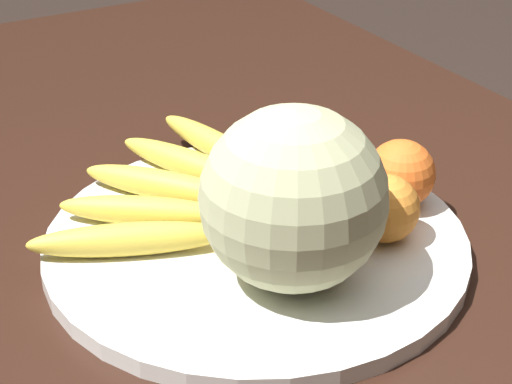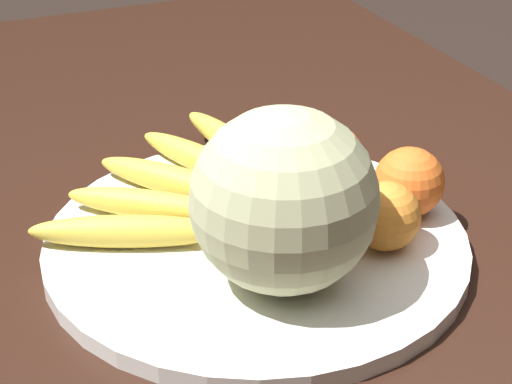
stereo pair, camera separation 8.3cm
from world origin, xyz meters
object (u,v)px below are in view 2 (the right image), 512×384
melon (284,200)px  orange_front_left (351,186)px  orange_mid_center (386,216)px  orange_top_small (409,182)px  fruit_bowl (256,242)px  orange_back_left (266,185)px  banana_bunch (182,183)px  kitchen_table (300,296)px  orange_front_right (274,148)px  orange_back_right (334,155)px

melon → orange_front_left: 0.16m
orange_mid_center → orange_top_small: 0.07m
fruit_bowl → orange_front_left: orange_front_left is taller
orange_mid_center → melon: bearing=96.1°
orange_back_left → orange_mid_center: bearing=-141.6°
melon → banana_bunch: 0.20m
orange_back_left → orange_top_small: 0.15m
kitchen_table → fruit_bowl: fruit_bowl is taller
kitchen_table → orange_front_right: orange_front_right is taller
kitchen_table → melon: bearing=145.1°
orange_front_left → orange_front_right: 0.11m
orange_top_small → orange_back_left: bearing=67.3°
melon → orange_mid_center: melon is taller
melon → orange_front_left: size_ratio=3.02×
orange_mid_center → kitchen_table: bearing=29.7°
banana_bunch → orange_mid_center: size_ratio=4.39×
kitchen_table → orange_mid_center: (-0.08, -0.05, 0.14)m
orange_back_left → orange_top_small: (-0.06, -0.14, 0.00)m
banana_bunch → orange_back_left: size_ratio=4.38×
fruit_bowl → banana_bunch: banana_bunch is taller
orange_front_right → orange_back_left: (-0.07, 0.04, -0.00)m
orange_front_left → orange_back_right: bearing=-11.2°
melon → orange_back_right: size_ratio=2.61×
orange_mid_center → orange_back_right: size_ratio=1.05×
orange_back_left → orange_front_left: bearing=-107.2°
fruit_bowl → orange_mid_center: size_ratio=6.25×
orange_front_left → kitchen_table: bearing=81.3°
orange_top_small → melon: bearing=108.9°
kitchen_table → orange_back_left: size_ratio=24.17×
kitchen_table → orange_back_right: size_ratio=25.44×
melon → orange_front_right: (0.18, -0.07, -0.05)m
fruit_bowl → orange_front_left: bearing=-85.4°
kitchen_table → fruit_bowl: (-0.02, 0.06, 0.10)m
fruit_bowl → orange_top_small: (-0.02, -0.16, 0.04)m
kitchen_table → orange_mid_center: bearing=-150.3°
fruit_bowl → orange_back_right: orange_back_right is taller
fruit_bowl → orange_front_right: bearing=-32.5°
orange_back_left → orange_top_small: bearing=-112.7°
fruit_bowl → banana_bunch: size_ratio=1.42×
kitchen_table → banana_bunch: banana_bunch is taller
banana_bunch → orange_top_small: 0.24m
fruit_bowl → orange_mid_center: orange_mid_center is taller
kitchen_table → orange_front_left: bearing=-98.7°
orange_front_right → orange_back_right: bearing=-120.2°
fruit_bowl → orange_front_right: size_ratio=5.68×
banana_bunch → orange_front_left: bearing=-160.8°
orange_back_left → orange_back_right: bearing=-69.9°
orange_back_left → fruit_bowl: bearing=142.8°
orange_mid_center → orange_back_right: 0.14m
kitchen_table → orange_front_right: bearing=-4.2°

